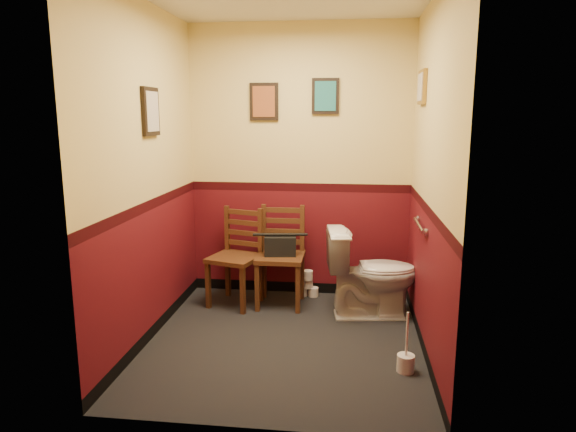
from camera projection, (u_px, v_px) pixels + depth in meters
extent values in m
cube|color=black|center=(284.00, 341.00, 4.20)|extent=(2.20, 2.40, 0.00)
cube|color=#540E15|center=(300.00, 163.00, 5.11)|extent=(2.20, 0.00, 2.70)
cube|color=#540E15|center=(256.00, 204.00, 2.77)|extent=(2.20, 0.00, 2.70)
cube|color=#540E15|center=(147.00, 176.00, 4.07)|extent=(0.00, 2.40, 2.70)
cube|color=#540E15|center=(431.00, 180.00, 3.81)|extent=(0.00, 2.40, 2.70)
cylinder|color=silver|center=(419.00, 225.00, 4.14)|extent=(0.03, 0.50, 0.03)
cylinder|color=silver|center=(426.00, 232.00, 3.89)|extent=(0.02, 0.06, 0.06)
cylinder|color=silver|center=(418.00, 219.00, 4.38)|extent=(0.02, 0.06, 0.06)
cube|color=black|center=(264.00, 102.00, 5.02)|extent=(0.28, 0.03, 0.36)
cube|color=brown|center=(264.00, 102.00, 5.00)|extent=(0.22, 0.01, 0.30)
cube|color=black|center=(325.00, 96.00, 4.93)|extent=(0.26, 0.03, 0.34)
cube|color=#236F70|center=(325.00, 96.00, 4.92)|extent=(0.20, 0.01, 0.28)
cube|color=black|center=(151.00, 112.00, 4.07)|extent=(0.03, 0.30, 0.38)
cube|color=#BEAD95|center=(153.00, 112.00, 4.07)|extent=(0.01, 0.24, 0.31)
cube|color=olive|center=(422.00, 87.00, 4.26)|extent=(0.03, 0.34, 0.28)
cube|color=#BEAD95|center=(420.00, 87.00, 4.26)|extent=(0.01, 0.28, 0.22)
imported|color=white|center=(372.00, 274.00, 4.67)|extent=(0.87, 0.56, 0.80)
cylinder|color=silver|center=(406.00, 363.00, 3.70)|extent=(0.13, 0.13, 0.13)
cylinder|color=silver|center=(407.00, 336.00, 3.66)|extent=(0.02, 0.02, 0.36)
cube|color=#58311A|center=(234.00, 258.00, 4.94)|extent=(0.54, 0.54, 0.04)
cube|color=#58311A|center=(208.00, 285.00, 4.89)|extent=(0.05, 0.05, 0.47)
cube|color=#58311A|center=(228.00, 274.00, 5.22)|extent=(0.05, 0.05, 0.47)
cube|color=#58311A|center=(243.00, 290.00, 4.74)|extent=(0.05, 0.05, 0.47)
cube|color=#58311A|center=(261.00, 278.00, 5.08)|extent=(0.05, 0.05, 0.47)
cube|color=#58311A|center=(227.00, 229.00, 5.14)|extent=(0.05, 0.05, 0.47)
cube|color=#58311A|center=(260.00, 232.00, 4.99)|extent=(0.05, 0.05, 0.47)
cube|color=#58311A|center=(244.00, 243.00, 5.09)|extent=(0.35, 0.13, 0.05)
cube|color=#58311A|center=(244.00, 233.00, 5.07)|extent=(0.35, 0.13, 0.05)
cube|color=#58311A|center=(243.00, 223.00, 5.05)|extent=(0.35, 0.13, 0.05)
cube|color=#58311A|center=(243.00, 212.00, 5.03)|extent=(0.35, 0.13, 0.05)
cube|color=#58311A|center=(280.00, 257.00, 4.92)|extent=(0.45, 0.45, 0.04)
cube|color=#58311A|center=(257.00, 287.00, 4.81)|extent=(0.04, 0.04, 0.48)
cube|color=#58311A|center=(264.00, 274.00, 5.18)|extent=(0.04, 0.04, 0.48)
cube|color=#58311A|center=(298.00, 289.00, 4.76)|extent=(0.04, 0.04, 0.48)
cube|color=#58311A|center=(302.00, 276.00, 5.13)|extent=(0.04, 0.04, 0.48)
cube|color=#58311A|center=(264.00, 228.00, 5.09)|extent=(0.04, 0.04, 0.48)
cube|color=#58311A|center=(302.00, 229.00, 5.04)|extent=(0.04, 0.04, 0.48)
cube|color=#58311A|center=(283.00, 242.00, 5.09)|extent=(0.36, 0.03, 0.05)
cube|color=#58311A|center=(283.00, 231.00, 5.07)|extent=(0.36, 0.03, 0.05)
cube|color=#58311A|center=(283.00, 221.00, 5.05)|extent=(0.36, 0.03, 0.05)
cube|color=#58311A|center=(283.00, 210.00, 5.03)|extent=(0.36, 0.03, 0.05)
cube|color=black|center=(280.00, 246.00, 4.90)|extent=(0.31, 0.18, 0.19)
cylinder|color=black|center=(280.00, 235.00, 4.88)|extent=(0.26, 0.06, 0.03)
cylinder|color=silver|center=(302.00, 291.00, 5.25)|extent=(0.10, 0.10, 0.09)
cylinder|color=silver|center=(313.00, 292.00, 5.24)|extent=(0.10, 0.10, 0.09)
cylinder|color=silver|center=(308.00, 283.00, 5.22)|extent=(0.10, 0.10, 0.09)
cylinder|color=silver|center=(308.00, 275.00, 5.18)|extent=(0.10, 0.10, 0.09)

